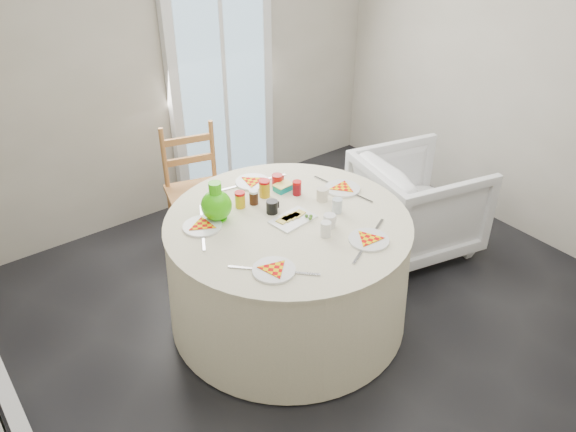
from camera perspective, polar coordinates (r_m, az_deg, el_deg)
floor at (r=3.90m, az=4.37°, el=-10.44°), size 4.00×4.00×0.00m
wall_back at (r=4.74m, az=-11.52°, el=15.21°), size 4.00×0.02×2.60m
wall_right at (r=4.68m, az=24.45°, el=12.80°), size 0.02×4.00×2.60m
glass_door at (r=4.95m, az=-6.73°, el=13.31°), size 1.00×0.08×2.10m
radiator at (r=3.23m, az=-26.43°, el=-16.64°), size 0.07×1.00×0.55m
table at (r=3.69m, az=-0.00°, el=-5.59°), size 1.58×1.58×0.80m
wooden_chair at (r=4.39m, az=-9.19°, el=2.15°), size 0.54×0.52×0.99m
armchair at (r=4.49m, az=12.95°, el=1.30°), size 0.95×0.98×0.85m
place_settings at (r=3.46m, az=-0.00°, el=-0.42°), size 1.67×1.67×0.02m
jar_cluster at (r=3.63m, az=-2.05°, el=2.15°), size 0.49×0.35×0.13m
butter_tub at (r=3.77m, az=-0.50°, el=2.77°), size 0.13×0.10×0.05m
green_pitcher at (r=3.45m, az=-7.29°, el=1.08°), size 0.23×0.23×0.25m
cheese_platter at (r=3.45m, az=0.50°, el=-0.47°), size 0.29×0.21×0.03m
mugs_glasses at (r=3.52m, az=1.89°, el=0.95°), size 0.70×0.70×0.10m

